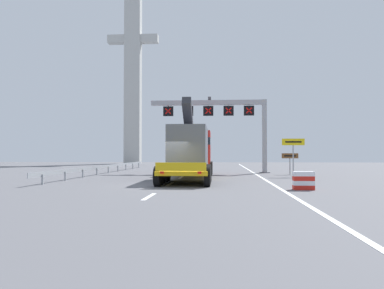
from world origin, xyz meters
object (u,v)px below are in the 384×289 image
overhead_lane_gantry (223,114)px  exit_sign_yellow (293,147)px  heavy_haul_truck_yellow (192,151)px  tourist_info_sign_brown (290,158)px  bridge_pylon_distant (133,61)px  crash_barrier_striped (303,181)px

overhead_lane_gantry → exit_sign_yellow: bearing=-45.2°
heavy_haul_truck_yellow → tourist_info_sign_brown: (8.00, 5.15, -0.63)m
tourist_info_sign_brown → bridge_pylon_distant: bridge_pylon_distant is taller
heavy_haul_truck_yellow → crash_barrier_striped: (6.21, -8.72, -1.54)m
exit_sign_yellow → bridge_pylon_distant: bearing=120.2°
heavy_haul_truck_yellow → crash_barrier_striped: size_ratio=14.01×
exit_sign_yellow → tourist_info_sign_brown: 3.00m
tourist_info_sign_brown → crash_barrier_striped: 14.02m
overhead_lane_gantry → tourist_info_sign_brown: size_ratio=6.12×
overhead_lane_gantry → heavy_haul_truck_yellow: 8.80m
crash_barrier_striped → heavy_haul_truck_yellow: bearing=125.4°
heavy_haul_truck_yellow → crash_barrier_striped: 10.82m
exit_sign_yellow → crash_barrier_striped: size_ratio=2.93×
overhead_lane_gantry → exit_sign_yellow: (5.40, -5.44, -3.20)m
overhead_lane_gantry → tourist_info_sign_brown: overhead_lane_gantry is taller
crash_barrier_striped → bridge_pylon_distant: bridge_pylon_distant is taller
heavy_haul_truck_yellow → tourist_info_sign_brown: bearing=32.8°
overhead_lane_gantry → exit_sign_yellow: 8.30m
heavy_haul_truck_yellow → tourist_info_sign_brown: 9.54m
tourist_info_sign_brown → crash_barrier_striped: bearing=-97.4°
bridge_pylon_distant → tourist_info_sign_brown: bearing=-57.5°
bridge_pylon_distant → exit_sign_yellow: bearing=-59.8°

